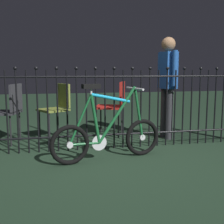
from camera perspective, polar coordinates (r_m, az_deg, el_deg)
ground_plane at (r=3.43m, az=1.73°, el=-9.50°), size 20.00×20.00×0.00m
iron_fence at (r=3.82m, az=-0.76°, el=1.19°), size 3.93×0.07×1.15m
bicycle at (r=3.38m, az=-0.85°, el=-4.53°), size 1.35×0.44×0.89m
chair_olive at (r=4.49m, az=-10.68°, el=1.29°), size 0.52×0.52×0.84m
chair_red at (r=4.61m, az=0.50°, el=1.80°), size 0.57×0.57×0.86m
chair_charcoal at (r=4.35m, az=-19.62°, el=0.79°), size 0.51×0.51×0.85m
person_visitor at (r=4.48m, az=10.84°, el=6.29°), size 0.21×0.47×1.53m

